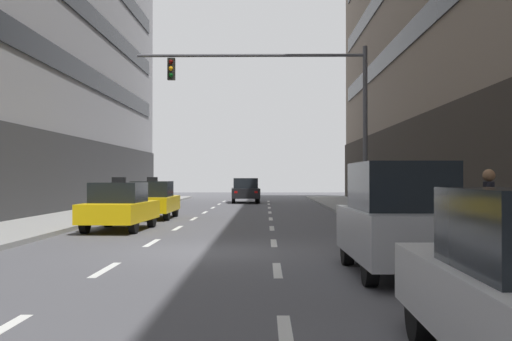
{
  "coord_description": "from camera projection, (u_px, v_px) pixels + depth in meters",
  "views": [
    {
      "loc": [
        1.39,
        -15.15,
        1.73
      ],
      "look_at": [
        0.9,
        18.72,
        2.1
      ],
      "focal_mm": 45.63,
      "sensor_mm": 36.0,
      "label": 1
    }
  ],
  "objects": [
    {
      "name": "lane_stripe_l1_s8",
      "position": [
        213.0,
        208.0,
        37.17
      ],
      "size": [
        0.16,
        2.0,
        0.01
      ],
      "primitive_type": "cube",
      "color": "silver",
      "rests_on": "ground"
    },
    {
      "name": "ground_plane",
      "position": [
        206.0,
        252.0,
        15.15
      ],
      "size": [
        120.0,
        120.0,
        0.0
      ],
      "primitive_type": "plane",
      "color": "#515156"
    },
    {
      "name": "pedestrian_1",
      "position": [
        391.0,
        192.0,
        32.04
      ],
      "size": [
        0.38,
        0.42,
        1.55
      ],
      "color": "brown",
      "rests_on": "sidewalk_right"
    },
    {
      "name": "lane_stripe_l2_s7",
      "position": [
        270.0,
        212.0,
        32.12
      ],
      "size": [
        0.16,
        2.0,
        0.01
      ],
      "primitive_type": "cube",
      "color": "silver",
      "rests_on": "ground"
    },
    {
      "name": "lane_stripe_l1_s10",
      "position": [
        224.0,
        201.0,
        47.16
      ],
      "size": [
        0.16,
        2.0,
        0.01
      ],
      "primitive_type": "cube",
      "color": "silver",
      "rests_on": "ground"
    },
    {
      "name": "lane_stripe_l1_s6",
      "position": [
        194.0,
        219.0,
        27.17
      ],
      "size": [
        0.16,
        2.0,
        0.01
      ],
      "primitive_type": "cube",
      "color": "silver",
      "rests_on": "ground"
    },
    {
      "name": "lane_stripe_l1_s4",
      "position": [
        152.0,
        243.0,
        17.17
      ],
      "size": [
        0.16,
        2.0,
        0.01
      ],
      "primitive_type": "cube",
      "color": "silver",
      "rests_on": "ground"
    },
    {
      "name": "lane_stripe_l1_s7",
      "position": [
        205.0,
        212.0,
        32.17
      ],
      "size": [
        0.16,
        2.0,
        0.01
      ],
      "primitive_type": "cube",
      "color": "silver",
      "rests_on": "ground"
    },
    {
      "name": "lane_stripe_l1_s3",
      "position": [
        105.0,
        270.0,
        12.17
      ],
      "size": [
        0.16,
        2.0,
        0.01
      ],
      "primitive_type": "cube",
      "color": "silver",
      "rests_on": "ground"
    },
    {
      "name": "car_driving_2",
      "position": [
        245.0,
        191.0,
        44.55
      ],
      "size": [
        2.09,
        4.58,
        1.69
      ],
      "color": "black",
      "rests_on": "ground"
    },
    {
      "name": "lane_stripe_l2_s5",
      "position": [
        272.0,
        228.0,
        22.12
      ],
      "size": [
        0.16,
        2.0,
        0.01
      ],
      "primitive_type": "cube",
      "color": "silver",
      "rests_on": "ground"
    },
    {
      "name": "lane_stripe_l2_s10",
      "position": [
        268.0,
        201.0,
        47.12
      ],
      "size": [
        0.16,
        2.0,
        0.01
      ],
      "primitive_type": "cube",
      "color": "silver",
      "rests_on": "ground"
    },
    {
      "name": "traffic_signal_0",
      "position": [
        297.0,
        98.0,
        25.04
      ],
      "size": [
        8.89,
        0.35,
        6.66
      ],
      "color": "#4C4C51",
      "rests_on": "sidewalk_right"
    },
    {
      "name": "lane_stripe_l2_s6",
      "position": [
        271.0,
        219.0,
        27.12
      ],
      "size": [
        0.16,
        2.0,
        0.01
      ],
      "primitive_type": "cube",
      "color": "silver",
      "rests_on": "ground"
    },
    {
      "name": "lane_stripe_l1_s5",
      "position": [
        178.0,
        228.0,
        22.17
      ],
      "size": [
        0.16,
        2.0,
        0.01
      ],
      "primitive_type": "cube",
      "color": "silver",
      "rests_on": "ground"
    },
    {
      "name": "lane_stripe_l2_s2",
      "position": [
        286.0,
        335.0,
        7.12
      ],
      "size": [
        0.16,
        2.0,
        0.01
      ],
      "primitive_type": "cube",
      "color": "silver",
      "rests_on": "ground"
    },
    {
      "name": "car_parked_1",
      "position": [
        399.0,
        219.0,
        11.59
      ],
      "size": [
        1.79,
        4.16,
        2.0
      ],
      "color": "black",
      "rests_on": "ground"
    },
    {
      "name": "lane_stripe_l2_s9",
      "position": [
        269.0,
        204.0,
        42.12
      ],
      "size": [
        0.16,
        2.0,
        0.01
      ],
      "primitive_type": "cube",
      "color": "silver",
      "rests_on": "ground"
    },
    {
      "name": "lane_stripe_l2_s3",
      "position": [
        277.0,
        270.0,
        12.12
      ],
      "size": [
        0.16,
        2.0,
        0.01
      ],
      "primitive_type": "cube",
      "color": "silver",
      "rests_on": "ground"
    },
    {
      "name": "taxi_driving_1",
      "position": [
        120.0,
        207.0,
        21.21
      ],
      "size": [
        1.93,
        4.26,
        1.74
      ],
      "color": "black",
      "rests_on": "ground"
    },
    {
      "name": "lane_stripe_l2_s4",
      "position": [
        274.0,
        243.0,
        17.12
      ],
      "size": [
        0.16,
        2.0,
        0.01
      ],
      "primitive_type": "cube",
      "color": "silver",
      "rests_on": "ground"
    },
    {
      "name": "lane_stripe_l1_s9",
      "position": [
        219.0,
        204.0,
        42.17
      ],
      "size": [
        0.16,
        2.0,
        0.01
      ],
      "primitive_type": "cube",
      "color": "silver",
      "rests_on": "ground"
    },
    {
      "name": "sidewalk_right",
      "position": [
        487.0,
        249.0,
        15.05
      ],
      "size": [
        3.4,
        80.0,
        0.14
      ],
      "primitive_type": "cube",
      "color": "gray",
      "rests_on": "ground"
    },
    {
      "name": "taxi_driving_0",
      "position": [
        153.0,
        200.0,
        27.27
      ],
      "size": [
        1.78,
        4.21,
        1.75
      ],
      "color": "black",
      "rests_on": "ground"
    },
    {
      "name": "pedestrian_0",
      "position": [
        489.0,
        209.0,
        11.94
      ],
      "size": [
        0.3,
        0.5,
        1.75
      ],
      "color": "brown",
      "rests_on": "sidewalk_right"
    },
    {
      "name": "lane_stripe_l2_s8",
      "position": [
        269.0,
        208.0,
        37.12
      ],
      "size": [
        0.16,
        2.0,
        0.01
      ],
      "primitive_type": "cube",
      "color": "silver",
      "rests_on": "ground"
    }
  ]
}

